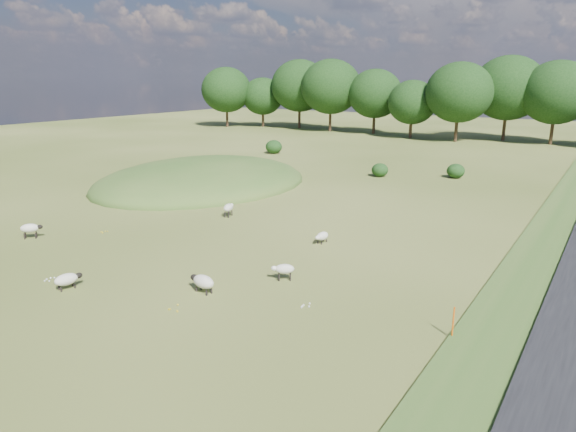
# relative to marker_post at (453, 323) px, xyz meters

# --- Properties ---
(ground) EXTENTS (160.00, 160.00, 0.00)m
(ground) POSITION_rel_marker_post_xyz_m (-13.70, 23.41, -0.60)
(ground) COLOR #3D4E18
(ground) RESTS_ON ground
(mound) EXTENTS (16.00, 20.00, 4.00)m
(mound) POSITION_rel_marker_post_xyz_m (-25.70, 15.41, -0.60)
(mound) COLOR #33561E
(mound) RESTS_ON ground
(treeline) EXTENTS (96.28, 14.66, 11.70)m
(treeline) POSITION_rel_marker_post_xyz_m (-14.75, 58.84, 5.97)
(treeline) COLOR black
(treeline) RESTS_ON ground
(shrubs) EXTENTS (24.07, 8.31, 1.59)m
(shrubs) POSITION_rel_marker_post_xyz_m (-20.79, 30.64, 0.11)
(shrubs) COLOR black
(shrubs) RESTS_ON ground
(marker_post) EXTENTS (0.06, 0.06, 1.20)m
(marker_post) POSITION_rel_marker_post_xyz_m (0.00, 0.00, 0.00)
(marker_post) COLOR #D8590C
(marker_post) RESTS_ON ground
(sheep_0) EXTENTS (1.05, 0.87, 0.76)m
(sheep_0) POSITION_rel_marker_post_xyz_m (-7.86, 1.22, -0.07)
(sheep_0) COLOR beige
(sheep_0) RESTS_ON ground
(sheep_1) EXTENTS (1.08, 1.12, 0.86)m
(sheep_1) POSITION_rel_marker_post_xyz_m (-23.21, -1.49, -0.00)
(sheep_1) COLOR beige
(sheep_1) RESTS_ON ground
(sheep_2) EXTENTS (1.36, 0.70, 0.77)m
(sheep_2) POSITION_rel_marker_post_xyz_m (-9.98, -1.77, -0.12)
(sheep_2) COLOR beige
(sheep_2) RESTS_ON ground
(sheep_3) EXTENTS (0.54, 1.10, 0.63)m
(sheep_3) POSITION_rel_marker_post_xyz_m (-9.05, 6.77, -0.21)
(sheep_3) COLOR beige
(sheep_3) RESTS_ON ground
(sheep_4) EXTENTS (0.75, 1.26, 0.70)m
(sheep_4) POSITION_rel_marker_post_xyz_m (-15.11, -4.71, -0.16)
(sheep_4) COLOR beige
(sheep_4) RESTS_ON ground
(sheep_5) EXTENTS (0.77, 1.23, 0.85)m
(sheep_5) POSITION_rel_marker_post_xyz_m (-16.87, 8.25, -0.00)
(sheep_5) COLOR beige
(sheep_5) RESTS_ON ground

